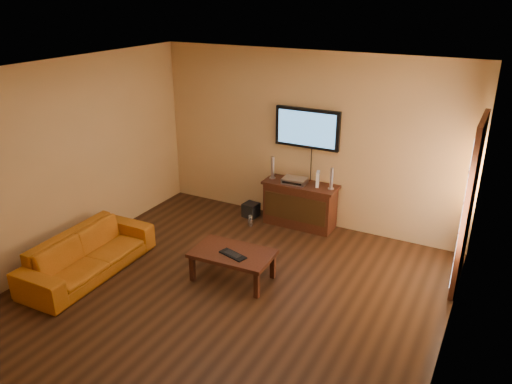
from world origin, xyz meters
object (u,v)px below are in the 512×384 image
Objects in this scene: speaker_left at (273,168)px; speaker_right at (331,179)px; av_receiver at (295,181)px; sofa at (87,248)px; game_console at (318,179)px; television at (307,128)px; media_console at (300,204)px; coffee_table at (233,255)px; keyboard at (233,255)px; subwoofer at (251,210)px; bottle at (250,221)px.

speaker_left reaches higher than speaker_right.
speaker_right is at bearing -0.72° from av_receiver.
sofa is 8.20× the size of game_console.
av_receiver is (-0.09, -0.20, -0.80)m from television.
sofa is at bearing -123.98° from television.
coffee_table is (-0.13, -1.88, -0.01)m from media_console.
speaker_right is at bearing 1.18° from media_console.
television is 0.83m from av_receiver.
television is at bearing 133.07° from game_console.
media_console is 0.71m from speaker_right.
game_console is (0.36, 0.05, 0.07)m from av_receiver.
keyboard is (1.82, 0.67, 0.04)m from sofa.
speaker_left reaches higher than keyboard.
keyboard is (0.42, -1.97, -0.47)m from speaker_left.
keyboard is at bearing -106.05° from speaker_right.
subwoofer is at bearing 168.31° from game_console.
game_console reaches higher than av_receiver.
sofa is at bearing -159.79° from keyboard.
game_console is (0.39, 1.91, 0.48)m from coffee_table.
game_console is 1.17× the size of bottle.
game_console reaches higher than coffee_table.
keyboard is at bearing -92.01° from television.
game_console is 1.32m from subwoofer.
television reaches higher than av_receiver.
speaker_left reaches higher than game_console.
sofa is 5.62× the size of speaker_right.
speaker_left is 0.42m from av_receiver.
television is at bearing 160.46° from speaker_right.
sofa is at bearing -128.33° from av_receiver.
television reaches higher than bottle.
keyboard is (-0.08, -1.96, 0.05)m from media_console.
subwoofer is (-0.84, -0.25, -1.43)m from television.
media_console is 1.96m from keyboard.
speaker_left is at bearing -29.57° from sofa.
game_console is (-0.22, 0.02, -0.04)m from speaker_right.
bottle is at bearing -30.22° from sofa.
coffee_table is at bearing -69.66° from bottle.
media_console is 0.71m from speaker_left.
game_console reaches higher than subwoofer.
game_console is 2.06m from keyboard.
bottle is (-0.67, -0.40, -0.27)m from media_console.
coffee_table is at bearing -79.05° from speaker_left.
sofa is 4.76× the size of keyboard.
av_receiver reaches higher than coffee_table.
av_receiver is (0.40, -0.03, -0.12)m from speaker_left.
av_receiver is at bearing 32.84° from bottle.
speaker_left is at bearing 19.81° from subwoofer.
coffee_table is 1.60m from bottle.
bottle is at bearing -150.82° from av_receiver.
game_console reaches higher than sofa.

